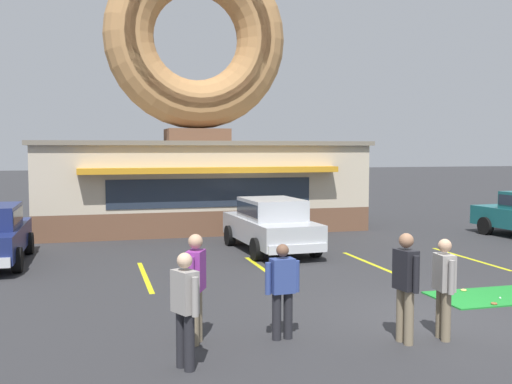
{
  "coord_description": "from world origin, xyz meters",
  "views": [
    {
      "loc": [
        -6.0,
        -9.48,
        3.1
      ],
      "look_at": [
        -2.04,
        5.0,
        2.0
      ],
      "focal_mm": 42.0,
      "sensor_mm": 36.0,
      "label": 1
    }
  ],
  "objects_px": {
    "car_silver": "(271,222)",
    "pedestrian_clipboard_woman": "(282,287)",
    "pedestrian_hooded_kid": "(405,282)",
    "pedestrian_leather_jacket_man": "(444,284)",
    "trash_bin": "(350,217)",
    "pedestrian_blue_sweater_man": "(185,305)",
    "golf_ball": "(500,298)",
    "pedestrian_beanie_man": "(196,283)"
  },
  "relations": [
    {
      "from": "car_silver",
      "to": "pedestrian_clipboard_woman",
      "type": "height_order",
      "value": "car_silver"
    },
    {
      "from": "pedestrian_hooded_kid",
      "to": "pedestrian_leather_jacket_man",
      "type": "relative_size",
      "value": 1.07
    },
    {
      "from": "trash_bin",
      "to": "pedestrian_blue_sweater_man",
      "type": "bearing_deg",
      "value": -122.91
    },
    {
      "from": "pedestrian_clipboard_woman",
      "to": "trash_bin",
      "type": "bearing_deg",
      "value": 61.14
    },
    {
      "from": "pedestrian_hooded_kid",
      "to": "pedestrian_leather_jacket_man",
      "type": "distance_m",
      "value": 0.7
    },
    {
      "from": "golf_ball",
      "to": "pedestrian_beanie_man",
      "type": "xyz_separation_m",
      "value": [
        -6.43,
        -1.02,
        0.93
      ]
    },
    {
      "from": "golf_ball",
      "to": "pedestrian_leather_jacket_man",
      "type": "distance_m",
      "value": 3.26
    },
    {
      "from": "pedestrian_blue_sweater_man",
      "to": "pedestrian_leather_jacket_man",
      "type": "xyz_separation_m",
      "value": [
        4.23,
        0.21,
        -0.01
      ]
    },
    {
      "from": "golf_ball",
      "to": "pedestrian_hooded_kid",
      "type": "xyz_separation_m",
      "value": [
        -3.22,
        -1.88,
        0.94
      ]
    },
    {
      "from": "pedestrian_clipboard_woman",
      "to": "pedestrian_beanie_man",
      "type": "distance_m",
      "value": 1.4
    },
    {
      "from": "pedestrian_hooded_kid",
      "to": "pedestrian_beanie_man",
      "type": "relative_size",
      "value": 1.01
    },
    {
      "from": "golf_ball",
      "to": "pedestrian_leather_jacket_man",
      "type": "relative_size",
      "value": 0.03
    },
    {
      "from": "pedestrian_clipboard_woman",
      "to": "golf_ball",
      "type": "bearing_deg",
      "value": 13.18
    },
    {
      "from": "pedestrian_hooded_kid",
      "to": "pedestrian_clipboard_woman",
      "type": "height_order",
      "value": "pedestrian_hooded_kid"
    },
    {
      "from": "golf_ball",
      "to": "pedestrian_clipboard_woman",
      "type": "distance_m",
      "value": 5.24
    },
    {
      "from": "golf_ball",
      "to": "pedestrian_leather_jacket_man",
      "type": "height_order",
      "value": "pedestrian_leather_jacket_man"
    },
    {
      "from": "pedestrian_clipboard_woman",
      "to": "trash_bin",
      "type": "xyz_separation_m",
      "value": [
        6.5,
        11.8,
        -0.36
      ]
    },
    {
      "from": "pedestrian_clipboard_woman",
      "to": "pedestrian_leather_jacket_man",
      "type": "bearing_deg",
      "value": -15.39
    },
    {
      "from": "pedestrian_clipboard_woman",
      "to": "pedestrian_beanie_man",
      "type": "height_order",
      "value": "pedestrian_beanie_man"
    },
    {
      "from": "trash_bin",
      "to": "golf_ball",
      "type": "bearing_deg",
      "value": -97.83
    },
    {
      "from": "pedestrian_blue_sweater_man",
      "to": "pedestrian_clipboard_woman",
      "type": "bearing_deg",
      "value": 27.66
    },
    {
      "from": "pedestrian_beanie_man",
      "to": "car_silver",
      "type": "bearing_deg",
      "value": 65.43
    },
    {
      "from": "pedestrian_blue_sweater_man",
      "to": "trash_bin",
      "type": "relative_size",
      "value": 1.7
    },
    {
      "from": "car_silver",
      "to": "trash_bin",
      "type": "xyz_separation_m",
      "value": [
        4.29,
        3.77,
        -0.37
      ]
    },
    {
      "from": "golf_ball",
      "to": "pedestrian_hooded_kid",
      "type": "distance_m",
      "value": 3.85
    },
    {
      "from": "pedestrian_leather_jacket_man",
      "to": "pedestrian_beanie_man",
      "type": "bearing_deg",
      "value": 167.7
    },
    {
      "from": "pedestrian_blue_sweater_man",
      "to": "pedestrian_hooded_kid",
      "type": "height_order",
      "value": "pedestrian_hooded_kid"
    },
    {
      "from": "car_silver",
      "to": "pedestrian_clipboard_woman",
      "type": "xyz_separation_m",
      "value": [
        -2.21,
        -8.03,
        -0.01
      ]
    },
    {
      "from": "car_silver",
      "to": "pedestrian_clipboard_woman",
      "type": "distance_m",
      "value": 8.33
    },
    {
      "from": "golf_ball",
      "to": "trash_bin",
      "type": "xyz_separation_m",
      "value": [
        1.46,
        10.62,
        0.45
      ]
    },
    {
      "from": "pedestrian_leather_jacket_man",
      "to": "trash_bin",
      "type": "bearing_deg",
      "value": 72.3
    },
    {
      "from": "pedestrian_beanie_man",
      "to": "trash_bin",
      "type": "bearing_deg",
      "value": 55.88
    },
    {
      "from": "pedestrian_hooded_kid",
      "to": "pedestrian_leather_jacket_man",
      "type": "height_order",
      "value": "pedestrian_hooded_kid"
    },
    {
      "from": "pedestrian_clipboard_woman",
      "to": "pedestrian_blue_sweater_man",
      "type": "bearing_deg",
      "value": -152.34
    },
    {
      "from": "car_silver",
      "to": "pedestrian_hooded_kid",
      "type": "relative_size",
      "value": 2.63
    },
    {
      "from": "pedestrian_hooded_kid",
      "to": "pedestrian_leather_jacket_man",
      "type": "xyz_separation_m",
      "value": [
        0.7,
        0.01,
        -0.08
      ]
    },
    {
      "from": "car_silver",
      "to": "pedestrian_beanie_man",
      "type": "xyz_separation_m",
      "value": [
        -3.6,
        -7.87,
        0.11
      ]
    },
    {
      "from": "pedestrian_blue_sweater_man",
      "to": "pedestrian_beanie_man",
      "type": "height_order",
      "value": "pedestrian_beanie_man"
    },
    {
      "from": "trash_bin",
      "to": "pedestrian_hooded_kid",
      "type": "bearing_deg",
      "value": -110.54
    },
    {
      "from": "pedestrian_hooded_kid",
      "to": "pedestrian_blue_sweater_man",
      "type": "bearing_deg",
      "value": -176.74
    },
    {
      "from": "pedestrian_leather_jacket_man",
      "to": "golf_ball",
      "type": "bearing_deg",
      "value": 36.55
    },
    {
      "from": "pedestrian_clipboard_woman",
      "to": "trash_bin",
      "type": "relative_size",
      "value": 1.6
    }
  ]
}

